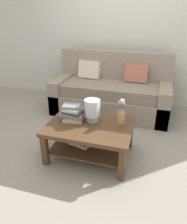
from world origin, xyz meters
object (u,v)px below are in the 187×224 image
object	(u,v)px
glass_hurricane_vase	(92,108)
book_stack_main	(73,113)
flower_pitcher	(121,113)
couch	(111,92)
coffee_table	(90,133)

from	to	relation	value
glass_hurricane_vase	book_stack_main	bearing A→B (deg)	-171.20
book_stack_main	flower_pitcher	bearing A→B (deg)	6.52
book_stack_main	glass_hurricane_vase	world-z (taller)	glass_hurricane_vase
couch	flower_pitcher	xyz separation A→B (m)	(0.39, -1.28, 0.24)
coffee_table	glass_hurricane_vase	size ratio (longest dim) A/B	3.62
book_stack_main	glass_hurricane_vase	bearing A→B (deg)	8.80
coffee_table	glass_hurricane_vase	bearing A→B (deg)	86.63
coffee_table	book_stack_main	world-z (taller)	book_stack_main
glass_hurricane_vase	flower_pitcher	distance (m)	0.36
book_stack_main	flower_pitcher	world-z (taller)	flower_pitcher
book_stack_main	flower_pitcher	xyz separation A→B (m)	(0.60, 0.07, 0.06)
coffee_table	flower_pitcher	world-z (taller)	flower_pitcher
book_stack_main	glass_hurricane_vase	size ratio (longest dim) A/B	1.04
couch	book_stack_main	size ratio (longest dim) A/B	6.80
coffee_table	couch	bearing A→B (deg)	91.24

